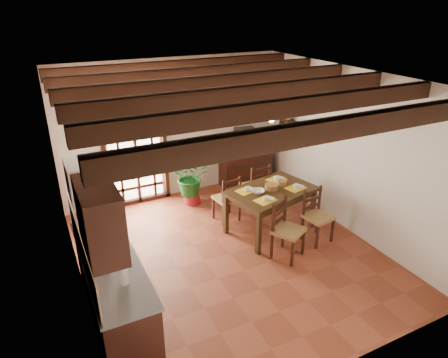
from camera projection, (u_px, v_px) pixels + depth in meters
ground_plane at (229, 254)px, 6.49m from camera, size 5.00×5.00×0.00m
room_shell at (230, 148)px, 5.74m from camera, size 4.52×5.02×2.81m
ceiling_beams at (231, 87)px, 5.38m from camera, size 4.50×4.34×0.20m
french_door at (135, 147)px, 7.67m from camera, size 1.26×0.11×2.32m
kitchen_counter at (113, 287)px, 5.01m from camera, size 0.64×2.25×1.38m
upper_cabinet at (100, 219)px, 3.82m from camera, size 0.35×0.80×0.70m
range_hood at (84, 181)px, 4.90m from camera, size 0.38×0.60×0.54m
counter_items at (107, 251)px, 4.88m from camera, size 0.50×1.43×0.25m
dining_table at (271, 195)px, 6.89m from camera, size 1.64×1.24×0.79m
chair_near_left at (287, 240)px, 6.31m from camera, size 0.59×0.58×0.96m
chair_near_right at (317, 225)px, 6.74m from camera, size 0.48×0.46×0.92m
chair_far_left at (227, 206)px, 7.37m from camera, size 0.46×0.44×0.90m
chair_far_right at (256, 194)px, 7.79m from camera, size 0.44×0.42×0.95m
table_setting at (271, 186)px, 6.81m from camera, size 1.07×0.71×0.10m
table_bowl at (258, 191)px, 6.72m from camera, size 0.28×0.28×0.05m
sideboard at (245, 165)px, 8.73m from camera, size 1.12×0.58×0.92m
crt_tv at (246, 137)px, 8.46m from camera, size 0.46×0.43×0.36m
fuse_box at (240, 105)px, 8.40m from camera, size 0.25×0.03×0.32m
plant_pot at (192, 198)px, 8.08m from camera, size 0.38×0.38×0.23m
potted_plant at (191, 177)px, 7.89m from camera, size 2.22×2.04×2.07m
wall_shelf at (288, 122)px, 8.04m from camera, size 0.20×0.42×0.20m
shelf_vase at (289, 116)px, 7.98m from camera, size 0.15×0.15×0.15m
shelf_flowers at (289, 105)px, 7.90m from camera, size 0.14×0.14×0.36m
framed_picture at (293, 95)px, 7.85m from camera, size 0.03×0.32×0.32m
pendant_lamp at (272, 115)px, 6.40m from camera, size 0.36×0.36×0.84m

